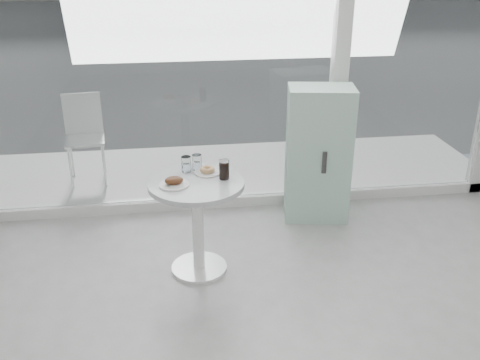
{
  "coord_description": "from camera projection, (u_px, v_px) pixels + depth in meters",
  "views": [
    {
      "loc": [
        -0.67,
        -1.71,
        2.39
      ],
      "look_at": [
        -0.2,
        1.7,
        0.85
      ],
      "focal_mm": 40.0,
      "sensor_mm": 36.0,
      "label": 1
    }
  ],
  "objects": [
    {
      "name": "plate_donut",
      "position": [
        207.0,
        171.0,
        4.07
      ],
      "size": [
        0.2,
        0.2,
        0.05
      ],
      "color": "silver",
      "rests_on": "main_table"
    },
    {
      "name": "car_white",
      "position": [
        178.0,
        7.0,
        15.5
      ],
      "size": [
        4.08,
        2.23,
        1.32
      ],
      "primitive_type": "imported",
      "rotation": [
        0.0,
        0.0,
        1.39
      ],
      "color": "silver",
      "rests_on": "street"
    },
    {
      "name": "water_tumbler_b",
      "position": [
        197.0,
        163.0,
        4.13
      ],
      "size": [
        0.08,
        0.08,
        0.12
      ],
      "color": "white",
      "rests_on": "main_table"
    },
    {
      "name": "room_shell",
      "position": [
        445.0,
        155.0,
        1.32
      ],
      "size": [
        6.0,
        6.0,
        6.0
      ],
      "color": "white",
      "rests_on": "ground"
    },
    {
      "name": "main_table",
      "position": [
        197.0,
        208.0,
        4.04
      ],
      "size": [
        0.72,
        0.72,
        0.77
      ],
      "color": "white",
      "rests_on": "ground"
    },
    {
      "name": "mint_cabinet",
      "position": [
        318.0,
        154.0,
        4.86
      ],
      "size": [
        0.63,
        0.47,
        1.24
      ],
      "rotation": [
        0.0,
        0.0,
        -0.16
      ],
      "color": "#A4D1BE",
      "rests_on": "ground"
    },
    {
      "name": "storefront",
      "position": [
        251.0,
        27.0,
        4.63
      ],
      "size": [
        5.0,
        0.14,
        3.0
      ],
      "color": "white",
      "rests_on": "ground"
    },
    {
      "name": "patio_deck",
      "position": [
        232.0,
        171.0,
        6.03
      ],
      "size": [
        5.6,
        1.6,
        0.05
      ],
      "primitive_type": "cube",
      "color": "white",
      "rests_on": "ground"
    },
    {
      "name": "plate_fritter",
      "position": [
        174.0,
        182.0,
        3.87
      ],
      "size": [
        0.22,
        0.22,
        0.07
      ],
      "color": "silver",
      "rests_on": "main_table"
    },
    {
      "name": "car_silver",
      "position": [
        238.0,
        2.0,
        16.61
      ],
      "size": [
        4.12,
        1.5,
        1.35
      ],
      "primitive_type": "imported",
      "rotation": [
        0.0,
        0.0,
        1.55
      ],
      "color": "#AEB0B6",
      "rests_on": "street"
    },
    {
      "name": "street",
      "position": [
        185.0,
        24.0,
        17.08
      ],
      "size": [
        40.0,
        24.0,
        0.0
      ],
      "primitive_type": "cube",
      "color": "#3D3D3D",
      "rests_on": "ground"
    },
    {
      "name": "patio_chair",
      "position": [
        84.0,
        132.0,
        5.6
      ],
      "size": [
        0.43,
        0.43,
        0.91
      ],
      "rotation": [
        0.0,
        0.0,
        0.11
      ],
      "color": "white",
      "rests_on": "patio_deck"
    },
    {
      "name": "water_tumbler_a",
      "position": [
        186.0,
        165.0,
        4.1
      ],
      "size": [
        0.08,
        0.08,
        0.12
      ],
      "color": "white",
      "rests_on": "main_table"
    },
    {
      "name": "cola_glass",
      "position": [
        224.0,
        170.0,
        3.96
      ],
      "size": [
        0.08,
        0.08,
        0.15
      ],
      "color": "white",
      "rests_on": "main_table"
    }
  ]
}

